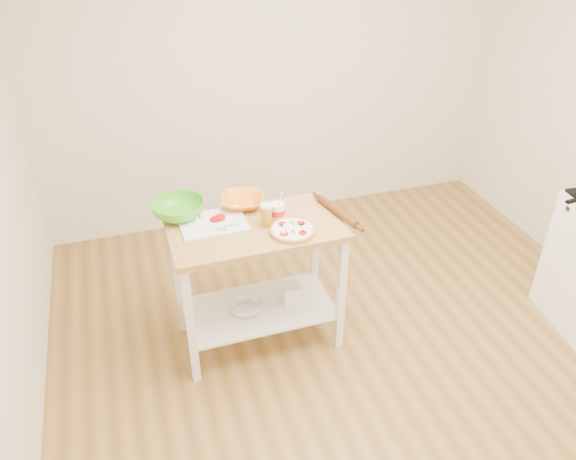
% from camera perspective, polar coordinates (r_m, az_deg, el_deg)
% --- Properties ---
extents(room_shell, '(4.04, 4.54, 2.74)m').
position_cam_1_polar(room_shell, '(2.86, 11.53, 3.53)').
color(room_shell, olive).
rests_on(room_shell, ground).
extents(prep_island, '(1.06, 0.58, 0.90)m').
position_cam_1_polar(prep_island, '(3.54, -3.17, -3.14)').
color(prep_island, '#B5884A').
rests_on(prep_island, ground).
extents(pizza, '(0.27, 0.27, 0.04)m').
position_cam_1_polar(pizza, '(3.33, 0.45, -0.02)').
color(pizza, tan).
rests_on(pizza, prep_island).
extents(cutting_board, '(0.41, 0.31, 0.04)m').
position_cam_1_polar(cutting_board, '(3.45, -7.70, 0.79)').
color(cutting_board, white).
rests_on(cutting_board, prep_island).
extents(spatula, '(0.15, 0.05, 0.01)m').
position_cam_1_polar(spatula, '(3.38, -6.19, 0.34)').
color(spatula, '#44D4B0').
rests_on(spatula, cutting_board).
extents(knife, '(0.25, 0.15, 0.01)m').
position_cam_1_polar(knife, '(3.51, -10.63, 1.31)').
color(knife, silver).
rests_on(knife, cutting_board).
extents(orange_bowl, '(0.34, 0.34, 0.07)m').
position_cam_1_polar(orange_bowl, '(3.60, -4.62, 2.93)').
color(orange_bowl, orange).
rests_on(orange_bowl, prep_island).
extents(green_bowl, '(0.33, 0.33, 0.10)m').
position_cam_1_polar(green_bowl, '(3.54, -11.10, 2.10)').
color(green_bowl, '#4CB923').
rests_on(green_bowl, prep_island).
extents(beer_pint, '(0.07, 0.07, 0.14)m').
position_cam_1_polar(beer_pint, '(3.37, -2.23, 1.53)').
color(beer_pint, '#BC7A13').
rests_on(beer_pint, prep_island).
extents(yogurt_tub, '(0.09, 0.09, 0.19)m').
position_cam_1_polar(yogurt_tub, '(3.44, -1.07, 1.89)').
color(yogurt_tub, white).
rests_on(yogurt_tub, prep_island).
extents(rolling_pin, '(0.13, 0.40, 0.05)m').
position_cam_1_polar(rolling_pin, '(3.51, 4.99, 1.91)').
color(rolling_pin, '#563113').
rests_on(rolling_pin, prep_island).
extents(shelf_glass_bowl, '(0.28, 0.28, 0.07)m').
position_cam_1_polar(shelf_glass_bowl, '(3.74, -4.32, -7.74)').
color(shelf_glass_bowl, silver).
rests_on(shelf_glass_bowl, prep_island).
extents(shelf_bin, '(0.12, 0.12, 0.12)m').
position_cam_1_polar(shelf_bin, '(3.80, 0.32, -6.38)').
color(shelf_bin, white).
rests_on(shelf_bin, prep_island).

